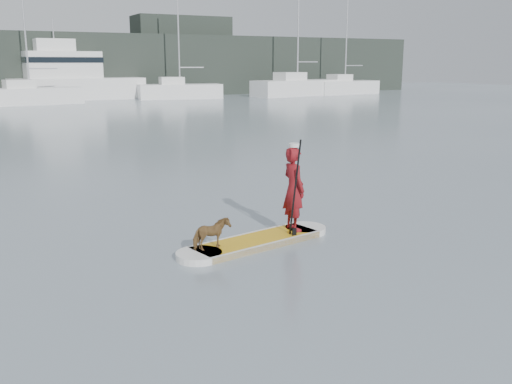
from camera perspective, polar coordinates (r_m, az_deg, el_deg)
name	(u,v)px	position (r m, az deg, el deg)	size (l,w,h in m)	color
ground	(351,348)	(7.06, 9.48, -15.11)	(140.00, 140.00, 0.00)	slate
paddleboard	(256,242)	(10.54, 0.00, -4.99)	(3.25, 1.28, 0.12)	gold
paddler	(294,189)	(10.89, 3.80, 0.31)	(0.59, 0.39, 1.62)	maroon
white_cap	(294,145)	(10.74, 3.86, 4.70)	(0.22, 0.22, 0.07)	silver
dog	(211,234)	(9.88, -4.48, -4.21)	(0.30, 0.65, 0.55)	#54311D
paddle	(295,200)	(10.56, 3.90, -0.83)	(0.10, 0.30, 2.00)	black
sailboat_d	(30,94)	(49.22, -21.71, 9.08)	(8.11, 3.42, 11.59)	white
sailboat_e	(179,90)	(53.88, -7.67, 10.06)	(7.86, 3.60, 10.98)	white
sailboat_f	(297,86)	(58.22, 4.09, 10.54)	(10.14, 4.47, 14.68)	white
motor_yacht_a	(71,77)	(54.63, -18.02, 10.84)	(11.80, 4.06, 7.00)	white
shore_mass	(0,66)	(58.06, -24.23, 11.45)	(90.00, 6.00, 6.00)	black
shore_building_east	(182,56)	(62.85, -7.37, 13.38)	(10.00, 4.00, 8.00)	black
sailboat_g	(344,86)	(61.98, 8.84, 10.45)	(7.77, 3.24, 11.11)	white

